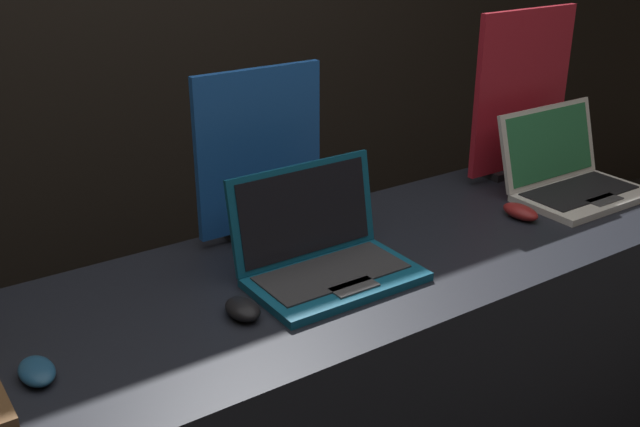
{
  "coord_description": "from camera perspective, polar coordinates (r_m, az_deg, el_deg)",
  "views": [
    {
      "loc": [
        -0.89,
        -0.98,
        1.71
      ],
      "look_at": [
        0.0,
        0.34,
        1.03
      ],
      "focal_mm": 42.0,
      "sensor_mm": 36.0,
      "label": 1
    }
  ],
  "objects": [
    {
      "name": "mouse_middle",
      "position": [
        1.61,
        -5.91,
        -7.24
      ],
      "size": [
        0.07,
        0.1,
        0.04
      ],
      "color": "black",
      "rests_on": "display_counter"
    },
    {
      "name": "display_counter",
      "position": [
        2.04,
        -0.1,
        -15.54
      ],
      "size": [
        2.26,
        0.68,
        0.88
      ],
      "color": "black",
      "rests_on": "ground_plane"
    },
    {
      "name": "mouse_back",
      "position": [
        2.16,
        15.03,
        0.13
      ],
      "size": [
        0.06,
        0.12,
        0.04
      ],
      "color": "maroon",
      "rests_on": "display_counter"
    },
    {
      "name": "laptop_middle",
      "position": [
        1.76,
        0.33,
        -2.96
      ],
      "size": [
        0.39,
        0.28,
        0.25
      ],
      "color": "#0F5170",
      "rests_on": "display_counter"
    },
    {
      "name": "promo_stand_middle",
      "position": [
        1.93,
        -4.54,
        4.26
      ],
      "size": [
        0.36,
        0.07,
        0.44
      ],
      "color": "black",
      "rests_on": "display_counter"
    },
    {
      "name": "laptop_back",
      "position": [
        2.37,
        18.51,
        2.78
      ],
      "size": [
        0.4,
        0.31,
        0.25
      ],
      "color": "silver",
      "rests_on": "display_counter"
    },
    {
      "name": "mouse_front",
      "position": [
        1.51,
        -20.78,
        -11.17
      ],
      "size": [
        0.06,
        0.1,
        0.03
      ],
      "color": "navy",
      "rests_on": "display_counter"
    },
    {
      "name": "promo_stand_back",
      "position": [
        2.44,
        15.09,
        8.53
      ],
      "size": [
        0.4,
        0.07,
        0.52
      ],
      "color": "black",
      "rests_on": "display_counter"
    }
  ]
}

